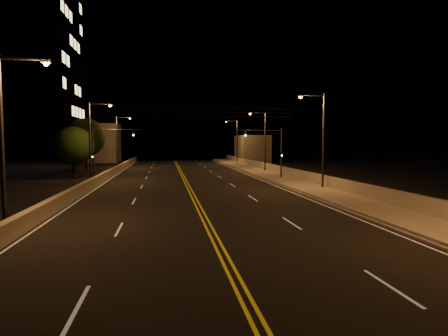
{
  "coord_description": "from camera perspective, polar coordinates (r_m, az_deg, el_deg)",
  "views": [
    {
      "loc": [
        -2.16,
        -8.55,
        4.38
      ],
      "look_at": [
        2.0,
        18.0,
        2.5
      ],
      "focal_mm": 30.0,
      "sensor_mm": 36.0,
      "label": 1
    }
  ],
  "objects": [
    {
      "name": "tree_2",
      "position": [
        62.32,
        -20.32,
        4.4
      ],
      "size": [
        5.95,
        5.95,
        8.06
      ],
      "color": "black",
      "rests_on": "ground"
    },
    {
      "name": "sidewalk",
      "position": [
        31.64,
        15.4,
        -3.83
      ],
      "size": [
        3.6,
        120.0,
        0.3
      ],
      "primitive_type": "cube",
      "color": "gray",
      "rests_on": "ground"
    },
    {
      "name": "parapet_rail",
      "position": [
        32.22,
        18.12,
        -1.63
      ],
      "size": [
        0.06,
        120.0,
        0.06
      ],
      "primitive_type": "cylinder",
      "rotation": [
        1.57,
        0.0,
        0.0
      ],
      "color": "black",
      "rests_on": "parapet_wall"
    },
    {
      "name": "road",
      "position": [
        28.97,
        -4.54,
        -4.69
      ],
      "size": [
        18.0,
        120.0,
        0.02
      ],
      "primitive_type": "cube",
      "color": "black",
      "rests_on": "ground"
    },
    {
      "name": "tree_1",
      "position": [
        56.38,
        -22.08,
        3.45
      ],
      "size": [
        4.83,
        4.83,
        6.55
      ],
      "color": "black",
      "rests_on": "ground"
    },
    {
      "name": "tree_0",
      "position": [
        47.92,
        -21.8,
        3.1
      ],
      "size": [
        4.53,
        4.53,
        6.14
      ],
      "color": "black",
      "rests_on": "ground"
    },
    {
      "name": "parapet_wall",
      "position": [
        32.27,
        18.1,
        -2.57
      ],
      "size": [
        0.3,
        120.0,
        1.0
      ],
      "primitive_type": "cube",
      "color": "#A89F8C",
      "rests_on": "sidewalk"
    },
    {
      "name": "distant_building_left",
      "position": [
        83.99,
        -18.42,
        3.6
      ],
      "size": [
        8.0,
        8.0,
        8.17
      ],
      "primitive_type": "cube",
      "color": "gray",
      "rests_on": "ground"
    },
    {
      "name": "streetlight_4",
      "position": [
        21.55,
        -30.1,
        5.13
      ],
      "size": [
        2.55,
        0.28,
        8.61
      ],
      "color": "#2D2D33",
      "rests_on": "ground"
    },
    {
      "name": "streetlight_3",
      "position": [
        73.68,
        1.79,
        4.49
      ],
      "size": [
        2.55,
        0.28,
        8.61
      ],
      "color": "#2D2D33",
      "rests_on": "ground"
    },
    {
      "name": "overhead_wires",
      "position": [
        38.23,
        -5.7,
        8.51
      ],
      "size": [
        22.0,
        0.03,
        0.83
      ],
      "color": "black"
    },
    {
      "name": "jersey_barrier",
      "position": [
        29.63,
        -22.3,
        -3.88
      ],
      "size": [
        0.45,
        120.0,
        0.94
      ],
      "primitive_type": "cube",
      "color": "#A89F8C",
      "rests_on": "ground"
    },
    {
      "name": "streetlight_1",
      "position": [
        34.52,
        14.48,
        4.91
      ],
      "size": [
        2.55,
        0.28,
        8.61
      ],
      "color": "#2D2D33",
      "rests_on": "ground"
    },
    {
      "name": "traffic_signal_right",
      "position": [
        43.16,
        7.44,
        3.13
      ],
      "size": [
        5.11,
        0.31,
        5.9
      ],
      "color": "#2D2D33",
      "rests_on": "ground"
    },
    {
      "name": "ground",
      "position": [
        9.85,
        5.1,
        -22.43
      ],
      "size": [
        160.0,
        160.0,
        0.0
      ],
      "primitive_type": "plane",
      "color": "black",
      "rests_on": "ground"
    },
    {
      "name": "streetlight_6",
      "position": [
        65.11,
        -15.78,
        4.4
      ],
      "size": [
        2.55,
        0.28,
        8.61
      ],
      "color": "#2D2D33",
      "rests_on": "ground"
    },
    {
      "name": "streetlight_2",
      "position": [
        53.26,
        5.99,
        4.65
      ],
      "size": [
        2.55,
        0.28,
        8.61
      ],
      "color": "#2D2D33",
      "rests_on": "ground"
    },
    {
      "name": "lane_markings",
      "position": [
        28.89,
        -4.53,
        -4.69
      ],
      "size": [
        17.32,
        116.0,
        0.0
      ],
      "color": "silver",
      "rests_on": "road"
    },
    {
      "name": "distant_building_right",
      "position": [
        81.8,
        4.29,
        2.95
      ],
      "size": [
        6.0,
        10.0,
        5.78
      ],
      "primitive_type": "cube",
      "color": "gray",
      "rests_on": "ground"
    },
    {
      "name": "curb",
      "position": [
        30.93,
        12.23,
        -4.09
      ],
      "size": [
        0.14,
        120.0,
        0.15
      ],
      "primitive_type": "cube",
      "color": "gray",
      "rests_on": "ground"
    },
    {
      "name": "streetlight_5",
      "position": [
        42.86,
        -19.38,
        4.61
      ],
      "size": [
        2.55,
        0.28,
        8.61
      ],
      "color": "#2D2D33",
      "rests_on": "ground"
    },
    {
      "name": "traffic_signal_left",
      "position": [
        41.94,
        -18.0,
        2.95
      ],
      "size": [
        5.11,
        0.31,
        5.9
      ],
      "color": "#2D2D33",
      "rests_on": "ground"
    }
  ]
}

